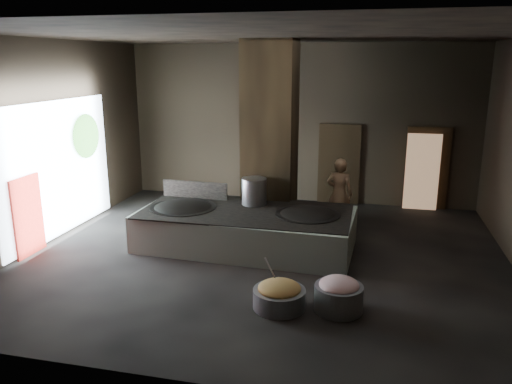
% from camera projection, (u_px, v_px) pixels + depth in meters
% --- Properties ---
extents(floor, '(10.00, 9.00, 0.10)m').
position_uv_depth(floor, '(265.00, 257.00, 10.68)').
color(floor, black).
rests_on(floor, ground).
extents(ceiling, '(10.00, 9.00, 0.10)m').
position_uv_depth(ceiling, '(266.00, 32.00, 9.50)').
color(ceiling, black).
rests_on(ceiling, back_wall).
extents(back_wall, '(10.00, 0.10, 4.50)m').
position_uv_depth(back_wall, '(299.00, 124.00, 14.37)').
color(back_wall, black).
rests_on(back_wall, ground).
extents(front_wall, '(10.00, 0.10, 4.50)m').
position_uv_depth(front_wall, '(184.00, 217.00, 5.81)').
color(front_wall, black).
rests_on(front_wall, ground).
extents(left_wall, '(0.10, 9.00, 4.50)m').
position_uv_depth(left_wall, '(46.00, 142.00, 11.20)').
color(left_wall, black).
rests_on(left_wall, ground).
extents(pillar, '(1.20, 1.20, 4.50)m').
position_uv_depth(pillar, '(270.00, 137.00, 11.94)').
color(pillar, black).
rests_on(pillar, ground).
extents(hearth_platform, '(4.75, 2.43, 0.81)m').
position_uv_depth(hearth_platform, '(246.00, 229.00, 11.05)').
color(hearth_platform, silver).
rests_on(hearth_platform, ground).
extents(platform_cap, '(4.56, 2.19, 0.03)m').
position_uv_depth(platform_cap, '(246.00, 211.00, 10.94)').
color(platform_cap, black).
rests_on(platform_cap, hearth_platform).
extents(wok_left, '(1.47, 1.47, 0.40)m').
position_uv_depth(wok_left, '(183.00, 210.00, 11.23)').
color(wok_left, black).
rests_on(wok_left, hearth_platform).
extents(wok_left_rim, '(1.50, 1.50, 0.05)m').
position_uv_depth(wok_left_rim, '(183.00, 207.00, 11.21)').
color(wok_left_rim, black).
rests_on(wok_left_rim, hearth_platform).
extents(wok_right, '(1.37, 1.37, 0.38)m').
position_uv_depth(wok_right, '(307.00, 218.00, 10.71)').
color(wok_right, black).
rests_on(wok_right, hearth_platform).
extents(wok_right_rim, '(1.40, 1.40, 0.05)m').
position_uv_depth(wok_right_rim, '(308.00, 215.00, 10.69)').
color(wok_right_rim, black).
rests_on(wok_right_rim, hearth_platform).
extents(stock_pot, '(0.57, 0.57, 0.61)m').
position_uv_depth(stock_pot, '(254.00, 191.00, 11.37)').
color(stock_pot, '#9C9FA4').
rests_on(stock_pot, hearth_platform).
extents(splash_guard, '(1.62, 0.13, 0.40)m').
position_uv_depth(splash_guard, '(195.00, 190.00, 11.91)').
color(splash_guard, black).
rests_on(splash_guard, hearth_platform).
extents(cook, '(0.70, 0.51, 1.76)m').
position_uv_depth(cook, '(339.00, 194.00, 12.12)').
color(cook, '#A07651').
rests_on(cook, ground).
extents(veg_basin, '(1.07, 1.07, 0.33)m').
position_uv_depth(veg_basin, '(279.00, 298.00, 8.35)').
color(veg_basin, slate).
rests_on(veg_basin, ground).
extents(veg_fill, '(0.73, 0.73, 0.22)m').
position_uv_depth(veg_fill, '(279.00, 288.00, 8.30)').
color(veg_fill, olive).
rests_on(veg_fill, veg_basin).
extents(ladle, '(0.24, 0.29, 0.63)m').
position_uv_depth(ladle, '(272.00, 273.00, 8.42)').
color(ladle, '#9C9FA4').
rests_on(ladle, veg_basin).
extents(meat_basin, '(0.99, 0.99, 0.44)m').
position_uv_depth(meat_basin, '(339.00, 298.00, 8.24)').
color(meat_basin, slate).
rests_on(meat_basin, ground).
extents(meat_fill, '(0.67, 0.67, 0.25)m').
position_uv_depth(meat_fill, '(339.00, 285.00, 8.18)').
color(meat_fill, '#C7777C').
rests_on(meat_fill, meat_basin).
extents(doorway_near, '(1.18, 0.08, 2.38)m').
position_uv_depth(doorway_near, '(339.00, 166.00, 14.31)').
color(doorway_near, black).
rests_on(doorway_near, ground).
extents(doorway_near_glow, '(0.77, 0.04, 1.82)m').
position_uv_depth(doorway_near_glow, '(338.00, 166.00, 14.48)').
color(doorway_near_glow, '#8C6647').
rests_on(doorway_near_glow, ground).
extents(doorway_far, '(1.18, 0.08, 2.38)m').
position_uv_depth(doorway_far, '(426.00, 170.00, 13.78)').
color(doorway_far, black).
rests_on(doorway_far, ground).
extents(doorway_far_glow, '(0.90, 0.04, 2.13)m').
position_uv_depth(doorway_far_glow, '(422.00, 172.00, 13.67)').
color(doorway_far_glow, '#8C6647').
rests_on(doorway_far_glow, ground).
extents(left_opening, '(0.04, 4.20, 3.10)m').
position_uv_depth(left_opening, '(59.00, 169.00, 11.54)').
color(left_opening, white).
rests_on(left_opening, ground).
extents(pavilion_sliver, '(0.05, 0.90, 1.70)m').
position_uv_depth(pavilion_sliver, '(28.00, 216.00, 10.49)').
color(pavilion_sliver, maroon).
rests_on(pavilion_sliver, ground).
extents(tree_silhouette, '(0.28, 1.10, 1.10)m').
position_uv_depth(tree_silhouette, '(86.00, 136.00, 12.40)').
color(tree_silhouette, '#194714').
rests_on(tree_silhouette, left_opening).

